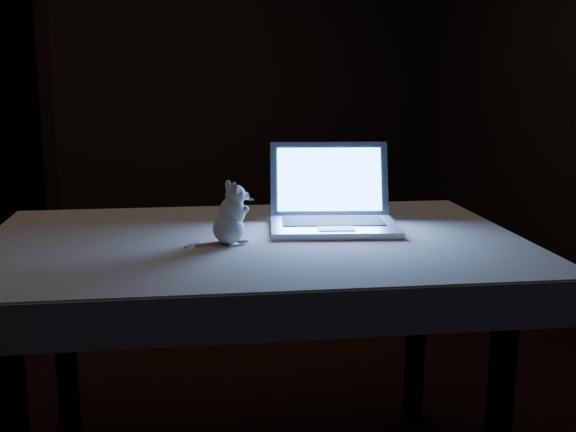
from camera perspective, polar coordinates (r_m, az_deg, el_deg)
name	(u,v)px	position (r m, az deg, el deg)	size (l,w,h in m)	color
floor	(242,402)	(3.09, -3.67, -14.48)	(5.00, 5.00, 0.00)	black
back_wall	(136,77)	(5.23, -11.94, 10.68)	(4.50, 0.04, 2.60)	black
table	(255,365)	(2.38, -2.60, -11.70)	(1.54, 0.99, 0.83)	black
tablecloth	(256,256)	(2.28, -2.55, -3.16)	(1.67, 1.12, 0.12)	beige
laptop	(334,188)	(2.34, 3.68, 2.22)	(0.41, 0.36, 0.28)	silver
plush_mouse	(228,213)	(2.16, -4.75, 0.23)	(0.14, 0.14, 0.19)	white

